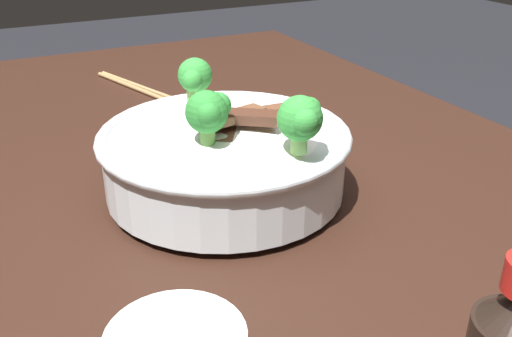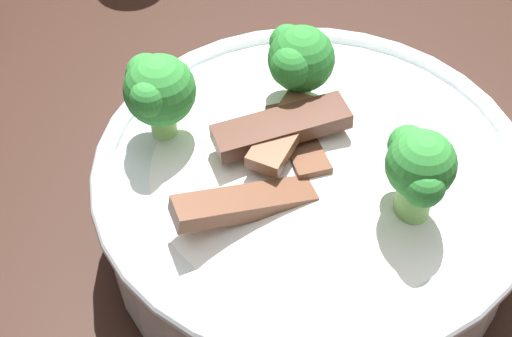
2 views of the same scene
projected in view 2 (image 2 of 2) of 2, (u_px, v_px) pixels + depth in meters
name	position (u px, v px, depth m)	size (l,w,h in m)	color
dining_table	(350.00, 335.00, 0.59)	(1.30, 0.88, 0.81)	black
rice_bowl	(310.00, 191.00, 0.50)	(0.26, 0.26, 0.13)	silver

